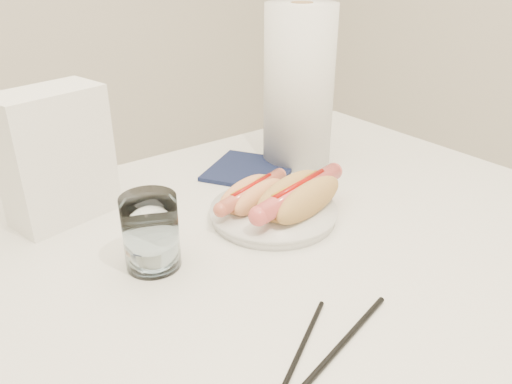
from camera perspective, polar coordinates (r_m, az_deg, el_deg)
table at (r=0.76m, az=-2.23°, el=-10.58°), size 1.20×0.80×0.75m
plate at (r=0.81m, az=1.96°, el=-2.50°), size 0.21×0.21×0.02m
hotdog_left at (r=0.81m, az=-0.44°, el=-0.31°), size 0.16×0.09×0.04m
hotdog_right at (r=0.79m, az=4.85°, el=-0.53°), size 0.20×0.11×0.06m
water_glass at (r=0.69m, az=-11.68°, el=-4.43°), size 0.07×0.07×0.10m
chopstick_near at (r=0.57m, az=4.68°, el=-17.87°), size 0.17×0.10×0.01m
chopstick_far at (r=0.58m, az=8.83°, el=-17.24°), size 0.22×0.06×0.01m
napkin_box at (r=0.84m, az=-21.50°, el=3.75°), size 0.17×0.12×0.21m
navy_napkin at (r=0.98m, az=-0.64°, el=2.46°), size 0.21×0.21×0.01m
paper_towel_roll at (r=0.99m, az=4.81°, el=11.70°), size 0.15×0.15×0.30m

